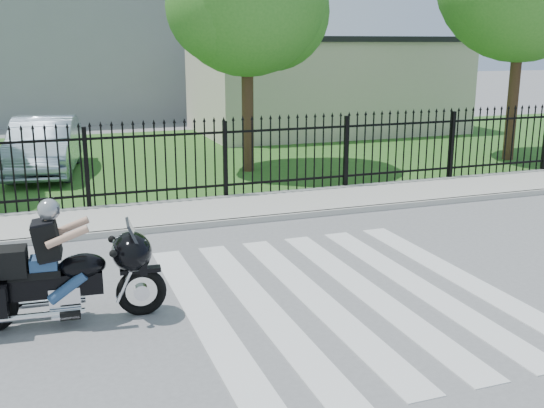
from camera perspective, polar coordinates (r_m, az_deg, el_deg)
name	(u,v)px	position (r m, az deg, el deg)	size (l,w,h in m)	color
ground	(342,296)	(9.15, 6.33, -8.17)	(120.00, 120.00, 0.00)	slate
crosswalk	(342,295)	(9.14, 6.33, -8.14)	(5.00, 5.50, 0.01)	silver
sidewalk	(239,208)	(13.56, -2.99, -0.35)	(40.00, 2.00, 0.12)	#ADAAA3
curb	(254,220)	(12.64, -1.66, -1.43)	(40.00, 0.12, 0.12)	#ADAAA3
grass_strip	(173,157)	(20.22, -8.83, 4.22)	(40.00, 12.00, 0.02)	#28591E
iron_fence	(225,161)	(14.31, -4.21, 3.86)	(26.00, 0.04, 1.80)	black
building_low	(325,87)	(25.97, 4.77, 10.40)	(10.00, 6.00, 3.50)	beige
building_low_roof	(326,39)	(25.92, 4.85, 14.49)	(10.20, 6.20, 0.20)	black
motorcycle_rider	(59,272)	(8.45, -18.58, -5.81)	(2.53, 0.89, 1.67)	black
parked_car	(44,146)	(18.31, -19.75, 4.95)	(1.60, 4.59, 1.51)	#94A6BB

